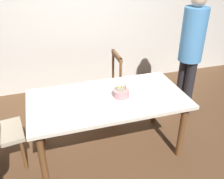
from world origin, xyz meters
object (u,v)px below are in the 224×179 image
Objects in this scene: plate_far_side at (96,90)px; plate_near_guest at (159,99)px; birthday_cake at (121,94)px; chair_spindle_back at (106,87)px; dining_table at (108,104)px; plate_near_celebrant at (67,115)px; person_guest at (191,49)px.

plate_far_side and plate_near_guest have the same top height.
chair_spindle_back is (0.04, 0.81, -0.33)m from birthday_cake.
chair_spindle_back is at bearing 87.10° from birthday_cake.
plate_near_guest is at bearing -21.18° from dining_table.
chair_spindle_back is (0.28, 0.57, -0.30)m from plate_far_side.
dining_table is 0.20m from birthday_cake.
plate_near_celebrant and plate_near_guest have the same top height.
birthday_cake is 0.16× the size of person_guest.
birthday_cake is at bearing 15.47° from plate_near_celebrant.
plate_near_guest is 0.23× the size of chair_spindle_back.
plate_near_celebrant is at bearing -157.09° from dining_table.
person_guest is (0.80, 0.68, 0.27)m from plate_near_guest.
person_guest is (1.82, 0.68, 0.27)m from plate_near_celebrant.
dining_table is 1.88× the size of chair_spindle_back.
chair_spindle_back is (0.19, 0.78, -0.21)m from dining_table.
birthday_cake reaches higher than plate_far_side.
chair_spindle_back is at bearing 55.41° from plate_near_celebrant.
plate_near_celebrant is 1.96m from person_guest.
plate_near_celebrant is at bearing -124.59° from chair_spindle_back.
plate_near_guest is at bearing -24.68° from birthday_cake.
person_guest is at bearing -15.10° from chair_spindle_back.
dining_table is 0.54m from plate_near_celebrant.
birthday_cake is 1.27× the size of plate_near_guest.
plate_far_side is at bearing 45.94° from plate_near_celebrant.
plate_far_side is at bearing 135.14° from birthday_cake.
plate_far_side reaches higher than dining_table.
person_guest is (1.18, 0.50, 0.23)m from birthday_cake.
chair_spindle_back is (0.68, 0.99, -0.30)m from plate_near_celebrant.
dining_table is at bearing -160.45° from person_guest.
plate_near_guest is 1.08m from person_guest.
plate_far_side is (-0.09, 0.21, 0.09)m from dining_table.
plate_near_celebrant is at bearing -164.53° from birthday_cake.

